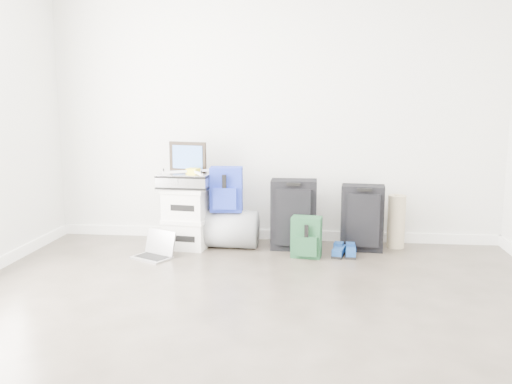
# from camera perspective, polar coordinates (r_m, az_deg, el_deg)

# --- Properties ---
(ground) EXTENTS (5.00, 5.00, 0.00)m
(ground) POSITION_cam_1_polar(r_m,az_deg,el_deg) (3.28, -1.57, -15.93)
(ground) COLOR #332E25
(ground) RESTS_ON ground
(room_envelope) EXTENTS (4.52, 5.02, 2.71)m
(room_envelope) POSITION_cam_1_polar(r_m,az_deg,el_deg) (2.99, -1.68, 15.55)
(room_envelope) COLOR silver
(room_envelope) RESTS_ON ground
(boxes_stack) EXTENTS (0.45, 0.38, 0.59)m
(boxes_stack) POSITION_cam_1_polar(r_m,az_deg,el_deg) (5.27, -7.32, -2.70)
(boxes_stack) COLOR silver
(boxes_stack) RESTS_ON ground
(briefcase) EXTENTS (0.50, 0.39, 0.14)m
(briefcase) POSITION_cam_1_polar(r_m,az_deg,el_deg) (5.20, -7.41, 1.21)
(briefcase) COLOR #B2B2B7
(briefcase) RESTS_ON boxes_stack
(painting) EXTENTS (0.38, 0.13, 0.29)m
(painting) POSITION_cam_1_polar(r_m,az_deg,el_deg) (5.27, -7.21, 3.68)
(painting) COLOR black
(painting) RESTS_ON briefcase
(drone) EXTENTS (0.53, 0.53, 0.05)m
(drone) POSITION_cam_1_polar(r_m,az_deg,el_deg) (5.15, -6.61, 2.21)
(drone) COLOR gold
(drone) RESTS_ON briefcase
(duffel_bag) EXTENTS (0.61, 0.39, 0.36)m
(duffel_bag) POSITION_cam_1_polar(r_m,az_deg,el_deg) (5.27, -3.06, -3.90)
(duffel_bag) COLOR gray
(duffel_bag) RESTS_ON ground
(blue_backpack) EXTENTS (0.31, 0.24, 0.42)m
(blue_backpack) POSITION_cam_1_polar(r_m,az_deg,el_deg) (5.17, -3.16, 0.20)
(blue_backpack) COLOR #18299C
(blue_backpack) RESTS_ON duffel_bag
(large_suitcase) EXTENTS (0.43, 0.28, 0.67)m
(large_suitcase) POSITION_cam_1_polar(r_m,az_deg,el_deg) (5.19, 3.97, -2.39)
(large_suitcase) COLOR black
(large_suitcase) RESTS_ON ground
(green_backpack) EXTENTS (0.29, 0.22, 0.37)m
(green_backpack) POSITION_cam_1_polar(r_m,az_deg,el_deg) (4.95, 5.33, -4.84)
(green_backpack) COLOR #143721
(green_backpack) RESTS_ON ground
(carry_on) EXTENTS (0.42, 0.29, 0.62)m
(carry_on) POSITION_cam_1_polar(r_m,az_deg,el_deg) (5.24, 11.13, -2.69)
(carry_on) COLOR black
(carry_on) RESTS_ON ground
(shoes) EXTENTS (0.23, 0.26, 0.08)m
(shoes) POSITION_cam_1_polar(r_m,az_deg,el_deg) (5.07, 9.33, -6.22)
(shoes) COLOR black
(shoes) RESTS_ON ground
(rolled_rug) EXTENTS (0.17, 0.17, 0.51)m
(rolled_rug) POSITION_cam_1_polar(r_m,az_deg,el_deg) (5.42, 14.55, -3.02)
(rolled_rug) COLOR tan
(rolled_rug) RESTS_ON ground
(laptop) EXTENTS (0.41, 0.37, 0.24)m
(laptop) POSITION_cam_1_polar(r_m,az_deg,el_deg) (5.05, -10.55, -6.13)
(laptop) COLOR #B7B6BB
(laptop) RESTS_ON ground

